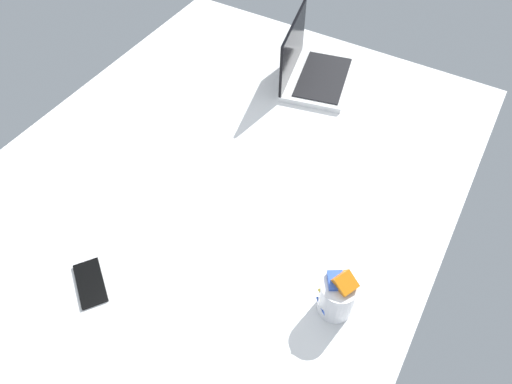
% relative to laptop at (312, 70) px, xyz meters
% --- Properties ---
extents(bed_mattress, '(1.80, 1.40, 0.18)m').
position_rel_laptop_xyz_m(bed_mattress, '(-0.60, 0.03, -0.13)').
color(bed_mattress, white).
rests_on(bed_mattress, ground).
extents(laptop, '(0.37, 0.30, 0.23)m').
position_rel_laptop_xyz_m(laptop, '(0.00, 0.00, 0.00)').
color(laptop, silver).
rests_on(laptop, bed_mattress).
extents(snack_cup, '(0.09, 0.09, 0.15)m').
position_rel_laptop_xyz_m(snack_cup, '(-0.83, -0.47, 0.02)').
color(snack_cup, silver).
rests_on(snack_cup, bed_mattress).
extents(cell_phone, '(0.14, 0.15, 0.01)m').
position_rel_laptop_xyz_m(cell_phone, '(-1.09, 0.12, -0.04)').
color(cell_phone, black).
rests_on(cell_phone, bed_mattress).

